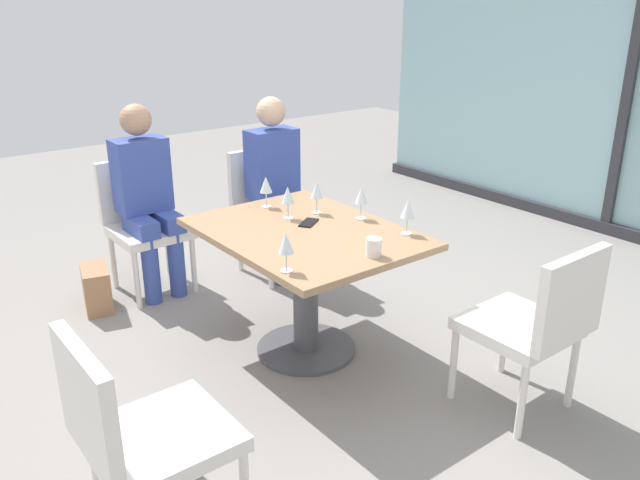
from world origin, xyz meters
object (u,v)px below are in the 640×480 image
object	(u,v)px
chair_far_right	(537,320)
wine_glass_3	(361,196)
wine_glass_4	(408,210)
handbag_0	(97,288)
wine_glass_1	(288,196)
chair_far_left	(270,204)
person_side_end	(147,192)
dining_table_main	(305,263)
chair_front_right	(137,430)
person_far_left	(277,180)
cell_phone_on_table	(309,223)
coffee_cup	(374,247)
wine_glass_0	(317,191)
wine_glass_5	(266,185)
wine_glass_2	(286,244)
chair_side_end	(143,217)

from	to	relation	value
chair_far_right	wine_glass_3	size ratio (longest dim) A/B	4.70
wine_glass_3	chair_far_right	bearing A→B (deg)	7.94
wine_glass_4	handbag_0	xyz separation A→B (m)	(-1.62, -1.13, -0.72)
chair_far_right	wine_glass_1	world-z (taller)	wine_glass_1
wine_glass_1	wine_glass_3	bearing A→B (deg)	51.56
chair_far_left	person_side_end	size ratio (longest dim) A/B	0.69
chair_far_right	wine_glass_3	xyz separation A→B (m)	(-1.07, -0.15, 0.37)
chair_far_left	wine_glass_1	size ratio (longest dim) A/B	4.70
dining_table_main	chair_far_right	bearing A→B (deg)	24.38
dining_table_main	chair_front_right	xyz separation A→B (m)	(0.74, -1.28, -0.05)
person_far_left	cell_phone_on_table	world-z (taller)	person_far_left
wine_glass_4	person_side_end	bearing A→B (deg)	-156.32
wine_glass_1	coffee_cup	distance (m)	0.71
chair_far_right	handbag_0	bearing A→B (deg)	-152.08
wine_glass_0	handbag_0	xyz separation A→B (m)	(-1.06, -0.97, -0.72)
chair_far_right	chair_front_right	world-z (taller)	same
wine_glass_5	coffee_cup	bearing A→B (deg)	-0.79
person_side_end	wine_glass_3	size ratio (longest dim) A/B	6.81
person_side_end	coffee_cup	world-z (taller)	person_side_end
wine_glass_2	dining_table_main	bearing A→B (deg)	134.70
chair_front_right	cell_phone_on_table	xyz separation A→B (m)	(-0.82, 1.35, 0.24)
wine_glass_2	wine_glass_3	bearing A→B (deg)	114.77
coffee_cup	chair_side_end	bearing A→B (deg)	-168.53
cell_phone_on_table	wine_glass_1	bearing A→B (deg)	163.31
dining_table_main	person_side_end	xyz separation A→B (m)	(-1.27, -0.34, 0.16)
person_side_end	person_far_left	xyz separation A→B (m)	(0.27, 0.84, 0.00)
dining_table_main	person_side_end	size ratio (longest dim) A/B	0.95
dining_table_main	chair_front_right	world-z (taller)	chair_front_right
wine_glass_3	dining_table_main	bearing A→B (deg)	-96.67
wine_glass_4	coffee_cup	size ratio (longest dim) A/B	2.06
wine_glass_1	cell_phone_on_table	xyz separation A→B (m)	(0.14, 0.04, -0.13)
dining_table_main	chair_far_right	distance (m)	1.22
chair_front_right	person_side_end	xyz separation A→B (m)	(-2.02, 0.94, 0.20)
wine_glass_0	dining_table_main	bearing A→B (deg)	-49.63
wine_glass_0	cell_phone_on_table	xyz separation A→B (m)	(0.11, -0.14, -0.13)
wine_glass_0	handbag_0	distance (m)	1.60
wine_glass_1	handbag_0	world-z (taller)	wine_glass_1
dining_table_main	wine_glass_1	bearing A→B (deg)	169.81
wine_glass_4	wine_glass_3	bearing A→B (deg)	-174.80
wine_glass_0	wine_glass_5	bearing A→B (deg)	-148.61
wine_glass_1	wine_glass_4	size ratio (longest dim) A/B	1.00
wine_glass_5	chair_far_right	bearing A→B (deg)	15.91
chair_far_left	wine_glass_3	xyz separation A→B (m)	(1.15, -0.15, 0.37)
chair_far_right	wine_glass_4	bearing A→B (deg)	-170.86
chair_far_left	wine_glass_0	xyz separation A→B (m)	(0.93, -0.28, 0.37)
chair_far_right	wine_glass_0	world-z (taller)	wine_glass_0
wine_glass_4	wine_glass_2	bearing A→B (deg)	-88.91
chair_front_right	person_side_end	bearing A→B (deg)	155.03
coffee_cup	wine_glass_3	bearing A→B (deg)	145.22
chair_far_left	cell_phone_on_table	bearing A→B (deg)	-22.27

